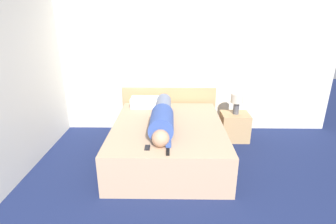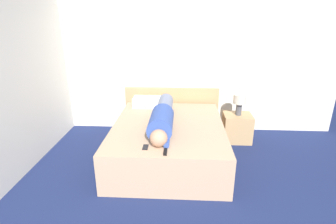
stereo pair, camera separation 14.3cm
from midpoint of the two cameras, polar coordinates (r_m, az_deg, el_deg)
name	(u,v)px [view 1 (the left image)]	position (r m, az deg, el deg)	size (l,w,h in m)	color
wall_back	(181,62)	(4.86, 2.05, 10.88)	(5.59, 0.06, 2.60)	silver
bed	(168,141)	(4.04, -0.99, -6.31)	(1.64, 2.03, 0.56)	tan
headboard	(169,109)	(5.01, -0.61, 0.70)	(1.76, 0.04, 0.83)	tan
nightstand	(234,126)	(4.78, 13.43, -3.09)	(0.48, 0.42, 0.48)	tan
table_lamp	(237,100)	(4.61, 13.91, 2.46)	(0.21, 0.21, 0.36)	#4C4C51
person_lying	(162,117)	(3.80, -2.33, -1.19)	(0.33, 1.61, 0.33)	tan
pillow_near_headboard	(148,102)	(4.68, -5.19, 2.15)	(0.61, 0.29, 0.17)	white
tv_remote	(168,152)	(3.14, -1.34, -8.67)	(0.04, 0.15, 0.02)	black
cell_phone	(147,148)	(3.26, -5.78, -7.72)	(0.06, 0.13, 0.01)	black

